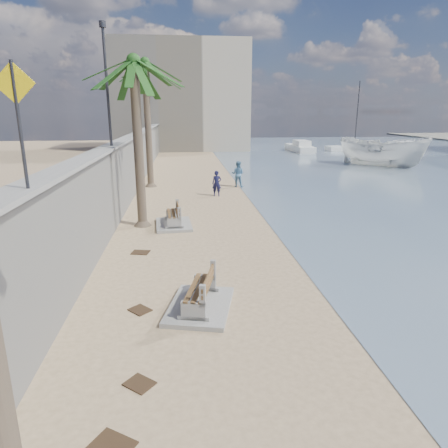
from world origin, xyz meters
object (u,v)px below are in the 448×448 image
yacht_far (300,149)px  palm_back (145,64)px  bench_near (200,294)px  person_a (217,182)px  bench_far (173,217)px  boat_cruiser (382,150)px  palm_mid (134,63)px  sailboat_west (354,148)px  person_b (238,173)px  yacht_near (402,150)px

yacht_far → palm_back: bearing=143.1°
bench_near → person_a: 14.85m
bench_far → boat_cruiser: bearing=44.4°
palm_mid → boat_cruiser: bearing=42.1°
palm_mid → sailboat_west: bearing=54.3°
person_b → yacht_far: size_ratio=0.27×
palm_mid → palm_back: palm_back is taller
yacht_far → bench_near: bearing=159.8°
palm_mid → person_b: (5.72, 9.45, -6.05)m
boat_cruiser → palm_mid: bearing=-179.7°
bench_near → palm_mid: bearing=105.3°
yacht_far → bench_far: bearing=154.5°
palm_mid → yacht_near: bearing=46.2°
palm_mid → bench_near: bearing=-74.7°
bench_far → person_b: size_ratio=1.22×
bench_near → person_b: bearing=79.1°
yacht_far → sailboat_west: sailboat_west is taller
palm_back → person_a: bearing=-40.8°
person_a → sailboat_west: 35.88m
boat_cruiser → yacht_near: size_ratio=0.36×
bench_far → boat_cruiser: boat_cruiser is taller
palm_mid → person_b: bearing=58.8°
yacht_near → sailboat_west: size_ratio=1.16×
bench_far → palm_back: (-1.79, 10.34, 7.66)m
person_a → yacht_near: 36.22m
yacht_near → yacht_far: (-12.68, 3.12, 0.00)m
person_b → sailboat_west: bearing=-107.2°
person_a → sailboat_west: bearing=61.3°
palm_back → yacht_near: palm_back is taller
palm_back → person_a: palm_back is taller
palm_back → person_b: 9.37m
person_b → person_a: bearing=80.5°
sailboat_west → palm_back: bearing=-135.7°
bench_far → palm_mid: bearing=172.1°
sailboat_west → bench_far: bearing=-124.0°
palm_mid → palm_back: size_ratio=0.88×
person_b → bench_far: bearing=86.1°
bench_far → person_b: bearing=66.0°
yacht_near → sailboat_west: 6.12m
bench_far → palm_mid: (-1.43, 0.20, 6.62)m
person_a → palm_back: bearing=147.0°
person_b → sailboat_west: 32.39m
person_a → boat_cruiser: bearing=44.3°
bench_far → yacht_near: (28.72, 31.63, -0.07)m
palm_back → yacht_far: (17.83, 24.41, -7.74)m
yacht_near → boat_cruiser: bearing=-177.1°
bench_near → yacht_near: (27.87, 39.79, -0.07)m
palm_mid → yacht_near: palm_mid is taller
palm_mid → yacht_near: (30.15, 31.43, -6.69)m
person_a → palm_mid: bearing=-114.2°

